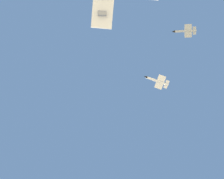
% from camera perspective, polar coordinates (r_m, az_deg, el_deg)
% --- Properties ---
extents(chase_jet_left_wing, '(15.27, 8.93, 4.00)m').
position_cam_1_polar(chase_jet_left_wing, '(134.86, 11.25, 2.06)').
color(chase_jet_left_wing, silver).
extents(chase_jet_right_wing, '(15.24, 8.39, 4.00)m').
position_cam_1_polar(chase_jet_right_wing, '(151.57, 17.77, 13.68)').
color(chase_jet_right_wing, '#999EA3').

